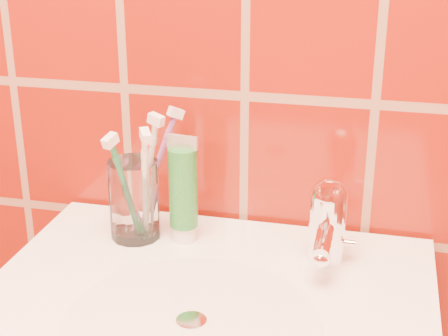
# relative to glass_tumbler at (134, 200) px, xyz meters

# --- Properties ---
(glass_tumbler) EXTENTS (0.09, 0.09, 0.12)m
(glass_tumbler) POSITION_rel_glass_tumbler_xyz_m (0.00, 0.00, 0.00)
(glass_tumbler) COLOR white
(glass_tumbler) RESTS_ON pedestal_sink
(toothpaste_tube) EXTENTS (0.04, 0.04, 0.16)m
(toothpaste_tube) POSITION_rel_glass_tumbler_xyz_m (0.07, 0.01, 0.02)
(toothpaste_tube) COLOR white
(toothpaste_tube) RESTS_ON pedestal_sink
(faucet) EXTENTS (0.05, 0.11, 0.12)m
(faucet) POSITION_rel_glass_tumbler_xyz_m (0.27, -0.01, 0.01)
(faucet) COLOR white
(faucet) RESTS_ON pedestal_sink
(toothbrush_0) EXTENTS (0.09, 0.08, 0.20)m
(toothbrush_0) POSITION_rel_glass_tumbler_xyz_m (0.02, 0.00, 0.04)
(toothbrush_0) COLOR silver
(toothbrush_0) RESTS_ON glass_tumbler
(toothbrush_1) EXTENTS (0.08, 0.13, 0.19)m
(toothbrush_1) POSITION_rel_glass_tumbler_xyz_m (0.00, -0.03, 0.03)
(toothbrush_1) COLOR #1D6E3F
(toothbrush_1) RESTS_ON glass_tumbler
(toothbrush_2) EXTENTS (0.10, 0.12, 0.19)m
(toothbrush_2) POSITION_rel_glass_tumbler_xyz_m (0.02, -0.02, 0.03)
(toothbrush_2) COLOR white
(toothbrush_2) RESTS_ON glass_tumbler
(toothbrush_3) EXTENTS (0.16, 0.15, 0.20)m
(toothbrush_3) POSITION_rel_glass_tumbler_xyz_m (0.02, 0.03, 0.03)
(toothbrush_3) COLOR #8B489A
(toothbrush_3) RESTS_ON glass_tumbler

